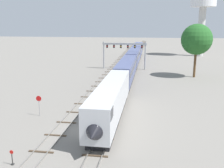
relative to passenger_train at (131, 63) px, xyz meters
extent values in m
plane|color=gray|center=(-2.00, -37.84, -2.60)|extent=(400.00, 400.00, 0.00)
cube|color=slate|center=(-0.72, 22.16, -2.52)|extent=(0.07, 200.00, 0.16)
cube|color=slate|center=(0.72, 22.16, -2.52)|extent=(0.07, 200.00, 0.16)
cube|color=#473828|center=(0.00, -43.84, -2.55)|extent=(2.60, 0.24, 0.10)
cube|color=#473828|center=(0.00, -39.84, -2.55)|extent=(2.60, 0.24, 0.10)
cube|color=#473828|center=(0.00, -35.84, -2.55)|extent=(2.60, 0.24, 0.10)
cube|color=#473828|center=(0.00, -31.84, -2.55)|extent=(2.60, 0.24, 0.10)
cube|color=#473828|center=(0.00, -27.84, -2.55)|extent=(2.60, 0.24, 0.10)
cube|color=#473828|center=(0.00, -23.84, -2.55)|extent=(2.60, 0.24, 0.10)
cube|color=#473828|center=(0.00, -19.84, -2.55)|extent=(2.60, 0.24, 0.10)
cube|color=#473828|center=(0.00, -15.84, -2.55)|extent=(2.60, 0.24, 0.10)
cube|color=#473828|center=(0.00, -11.84, -2.55)|extent=(2.60, 0.24, 0.10)
cube|color=#473828|center=(0.00, -7.84, -2.55)|extent=(2.60, 0.24, 0.10)
cube|color=#473828|center=(0.00, -3.84, -2.55)|extent=(2.60, 0.24, 0.10)
cube|color=#473828|center=(0.00, 0.16, -2.55)|extent=(2.60, 0.24, 0.10)
cube|color=#473828|center=(0.00, 4.16, -2.55)|extent=(2.60, 0.24, 0.10)
cube|color=#473828|center=(0.00, 8.16, -2.55)|extent=(2.60, 0.24, 0.10)
cube|color=#473828|center=(0.00, 12.16, -2.55)|extent=(2.60, 0.24, 0.10)
cube|color=#473828|center=(0.00, 16.16, -2.55)|extent=(2.60, 0.24, 0.10)
cube|color=#473828|center=(0.00, 20.16, -2.55)|extent=(2.60, 0.24, 0.10)
cube|color=#473828|center=(0.00, 24.16, -2.55)|extent=(2.60, 0.24, 0.10)
cube|color=#473828|center=(0.00, 28.16, -2.55)|extent=(2.60, 0.24, 0.10)
cube|color=#473828|center=(0.00, 32.16, -2.55)|extent=(2.60, 0.24, 0.10)
cube|color=#473828|center=(0.00, 36.16, -2.55)|extent=(2.60, 0.24, 0.10)
cube|color=#473828|center=(0.00, 40.16, -2.55)|extent=(2.60, 0.24, 0.10)
cube|color=#473828|center=(0.00, 44.16, -2.55)|extent=(2.60, 0.24, 0.10)
cube|color=#473828|center=(0.00, 48.16, -2.55)|extent=(2.60, 0.24, 0.10)
cube|color=#473828|center=(0.00, 52.16, -2.55)|extent=(2.60, 0.24, 0.10)
cube|color=#473828|center=(0.00, 56.16, -2.55)|extent=(2.60, 0.24, 0.10)
cube|color=#473828|center=(0.00, 60.16, -2.55)|extent=(2.60, 0.24, 0.10)
cube|color=#473828|center=(0.00, 64.16, -2.55)|extent=(2.60, 0.24, 0.10)
cube|color=#473828|center=(0.00, 68.16, -2.55)|extent=(2.60, 0.24, 0.10)
cube|color=#473828|center=(0.00, 72.16, -2.55)|extent=(2.60, 0.24, 0.10)
cube|color=#473828|center=(0.00, 76.16, -2.55)|extent=(2.60, 0.24, 0.10)
cube|color=#473828|center=(0.00, 80.16, -2.55)|extent=(2.60, 0.24, 0.10)
cube|color=#473828|center=(0.00, 84.16, -2.55)|extent=(2.60, 0.24, 0.10)
cube|color=#473828|center=(0.00, 88.16, -2.55)|extent=(2.60, 0.24, 0.10)
cube|color=#473828|center=(0.00, 92.16, -2.55)|extent=(2.60, 0.24, 0.10)
cube|color=#473828|center=(0.00, 96.16, -2.55)|extent=(2.60, 0.24, 0.10)
cube|color=#473828|center=(0.00, 100.16, -2.55)|extent=(2.60, 0.24, 0.10)
cube|color=#473828|center=(0.00, 104.16, -2.55)|extent=(2.60, 0.24, 0.10)
cube|color=#473828|center=(0.00, 108.16, -2.55)|extent=(2.60, 0.24, 0.10)
cube|color=#473828|center=(0.00, 112.16, -2.55)|extent=(2.60, 0.24, 0.10)
cube|color=#473828|center=(0.00, 116.16, -2.55)|extent=(2.60, 0.24, 0.10)
cube|color=#473828|center=(0.00, 120.16, -2.55)|extent=(2.60, 0.24, 0.10)
cube|color=slate|center=(-6.22, 2.16, -2.52)|extent=(0.07, 160.00, 0.16)
cube|color=slate|center=(-4.78, 2.16, -2.52)|extent=(0.07, 160.00, 0.16)
cube|color=#473828|center=(-5.50, -43.84, -2.55)|extent=(2.60, 0.24, 0.10)
cube|color=#473828|center=(-5.50, -39.84, -2.55)|extent=(2.60, 0.24, 0.10)
cube|color=#473828|center=(-5.50, -35.84, -2.55)|extent=(2.60, 0.24, 0.10)
cube|color=#473828|center=(-5.50, -31.84, -2.55)|extent=(2.60, 0.24, 0.10)
cube|color=#473828|center=(-5.50, -27.84, -2.55)|extent=(2.60, 0.24, 0.10)
cube|color=#473828|center=(-5.50, -23.84, -2.55)|extent=(2.60, 0.24, 0.10)
cube|color=#473828|center=(-5.50, -19.84, -2.55)|extent=(2.60, 0.24, 0.10)
cube|color=#473828|center=(-5.50, -15.84, -2.55)|extent=(2.60, 0.24, 0.10)
cube|color=#473828|center=(-5.50, -11.84, -2.55)|extent=(2.60, 0.24, 0.10)
cube|color=#473828|center=(-5.50, -7.84, -2.55)|extent=(2.60, 0.24, 0.10)
cube|color=#473828|center=(-5.50, -3.84, -2.55)|extent=(2.60, 0.24, 0.10)
cube|color=#473828|center=(-5.50, 0.16, -2.55)|extent=(2.60, 0.24, 0.10)
cube|color=#473828|center=(-5.50, 4.16, -2.55)|extent=(2.60, 0.24, 0.10)
cube|color=#473828|center=(-5.50, 8.16, -2.55)|extent=(2.60, 0.24, 0.10)
cube|color=#473828|center=(-5.50, 12.16, -2.55)|extent=(2.60, 0.24, 0.10)
cube|color=#473828|center=(-5.50, 16.16, -2.55)|extent=(2.60, 0.24, 0.10)
cube|color=#473828|center=(-5.50, 20.16, -2.55)|extent=(2.60, 0.24, 0.10)
cube|color=#473828|center=(-5.50, 24.16, -2.55)|extent=(2.60, 0.24, 0.10)
cube|color=#473828|center=(-5.50, 28.16, -2.55)|extent=(2.60, 0.24, 0.10)
cube|color=#473828|center=(-5.50, 32.16, -2.55)|extent=(2.60, 0.24, 0.10)
cube|color=#473828|center=(-5.50, 36.16, -2.55)|extent=(2.60, 0.24, 0.10)
cube|color=#473828|center=(-5.50, 40.16, -2.55)|extent=(2.60, 0.24, 0.10)
cube|color=#473828|center=(-5.50, 44.16, -2.55)|extent=(2.60, 0.24, 0.10)
cube|color=#473828|center=(-5.50, 48.16, -2.55)|extent=(2.60, 0.24, 0.10)
cube|color=#473828|center=(-5.50, 52.16, -2.55)|extent=(2.60, 0.24, 0.10)
cube|color=#473828|center=(-5.50, 56.16, -2.55)|extent=(2.60, 0.24, 0.10)
cube|color=#473828|center=(-5.50, 60.16, -2.55)|extent=(2.60, 0.24, 0.10)
cube|color=#473828|center=(-5.50, 64.16, -2.55)|extent=(2.60, 0.24, 0.10)
cube|color=#473828|center=(-5.50, 68.16, -2.55)|extent=(2.60, 0.24, 0.10)
cube|color=#473828|center=(-5.50, 72.16, -2.55)|extent=(2.60, 0.24, 0.10)
cube|color=#473828|center=(-5.50, 76.16, -2.55)|extent=(2.60, 0.24, 0.10)
cube|color=#473828|center=(-5.50, 80.16, -2.55)|extent=(2.60, 0.24, 0.10)
cube|color=silver|center=(0.00, -33.36, 0.30)|extent=(3.00, 20.96, 3.80)
cone|color=black|center=(0.00, -44.04, -0.10)|extent=(2.88, 2.60, 2.88)
cube|color=black|center=(0.00, -42.64, 1.44)|extent=(3.04, 1.80, 1.10)
cube|color=black|center=(0.00, -33.36, -2.10)|extent=(2.52, 18.87, 1.00)
cube|color=#4C5684|center=(0.00, -11.39, 0.30)|extent=(3.00, 20.96, 3.80)
cube|color=black|center=(0.00, -11.39, 0.70)|extent=(3.04, 19.29, 0.90)
cube|color=black|center=(0.00, -11.39, -2.10)|extent=(2.52, 18.87, 1.00)
cube|color=#4C5684|center=(0.00, 10.57, 0.30)|extent=(3.00, 20.96, 3.80)
cube|color=black|center=(0.00, 10.57, 0.70)|extent=(3.04, 19.29, 0.90)
cube|color=black|center=(0.00, 10.57, -2.10)|extent=(2.52, 18.87, 1.00)
cube|color=#4C5684|center=(0.00, 32.54, 0.30)|extent=(3.00, 20.96, 3.80)
cube|color=black|center=(0.00, 32.54, 0.70)|extent=(3.04, 19.29, 0.90)
cube|color=black|center=(0.00, 32.54, -2.10)|extent=(2.52, 18.87, 1.00)
cylinder|color=#999BA0|center=(-8.00, 5.38, 1.18)|extent=(0.36, 0.36, 7.56)
cylinder|color=#999BA0|center=(3.50, 5.38, 1.18)|extent=(0.36, 0.36, 7.56)
cube|color=#999BA0|center=(-2.25, 5.38, 4.36)|extent=(12.10, 0.36, 0.50)
cube|color=black|center=(-7.04, 5.43, 3.66)|extent=(0.44, 0.32, 0.90)
sphere|color=red|center=(-7.04, 5.24, 3.66)|extent=(0.28, 0.28, 0.28)
cube|color=black|center=(-5.12, 5.43, 3.66)|extent=(0.44, 0.32, 0.90)
sphere|color=red|center=(-5.12, 5.24, 3.66)|extent=(0.28, 0.28, 0.28)
cube|color=black|center=(-3.21, 5.43, 3.66)|extent=(0.44, 0.32, 0.90)
sphere|color=yellow|center=(-3.21, 5.24, 3.66)|extent=(0.28, 0.28, 0.28)
cube|color=black|center=(-1.29, 5.43, 3.66)|extent=(0.44, 0.32, 0.90)
sphere|color=red|center=(-1.29, 5.24, 3.66)|extent=(0.28, 0.28, 0.28)
cube|color=black|center=(0.62, 5.43, 3.66)|extent=(0.44, 0.32, 0.90)
sphere|color=yellow|center=(0.62, 5.24, 3.66)|extent=(0.28, 0.28, 0.28)
cube|color=black|center=(2.54, 5.43, 3.66)|extent=(0.44, 0.32, 0.90)
sphere|color=red|center=(2.54, 5.24, 3.66)|extent=(0.28, 0.28, 0.28)
cylinder|color=beige|center=(23.65, 39.08, 6.59)|extent=(2.60, 2.60, 18.38)
cylinder|color=white|center=(23.65, 39.08, 18.22)|extent=(9.34, 9.34, 4.88)
cylinder|color=black|center=(-7.10, -46.48, -2.05)|extent=(0.08, 0.08, 1.10)
cylinder|color=red|center=(-7.10, -46.50, -1.32)|extent=(0.36, 0.03, 0.36)
cube|color=#333333|center=(-7.10, -46.48, -2.54)|extent=(0.24, 0.24, 0.12)
cylinder|color=gray|center=(-10.00, -33.82, -1.50)|extent=(0.08, 0.08, 2.20)
cylinder|color=red|center=(-10.00, -33.84, -0.10)|extent=(0.76, 0.03, 0.76)
cylinder|color=brown|center=(15.36, -3.19, 0.58)|extent=(0.56, 0.56, 6.38)
sphere|color=#235B23|center=(15.36, -3.19, 6.27)|extent=(7.12, 7.12, 7.12)
camera|label=1|loc=(5.08, -66.52, 10.08)|focal=42.04mm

